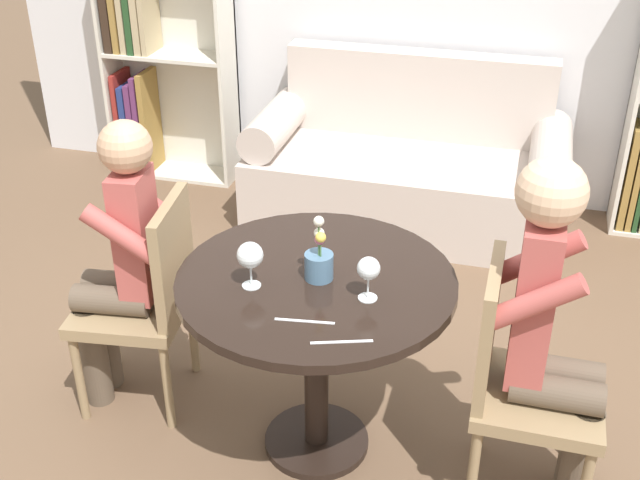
{
  "coord_description": "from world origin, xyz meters",
  "views": [
    {
      "loc": [
        0.63,
        -2.23,
        2.21
      ],
      "look_at": [
        0.0,
        0.05,
        0.88
      ],
      "focal_mm": 45.0,
      "sensor_mm": 36.0,
      "label": 1
    }
  ],
  "objects_px": {
    "chair_right": "(518,377)",
    "flower_vase": "(319,260)",
    "wine_glass_right": "(369,270)",
    "couch": "(407,170)",
    "bookshelf_left": "(153,53)",
    "wine_glass_left": "(250,256)",
    "chair_left": "(148,295)",
    "person_right": "(553,332)",
    "person_left": "(120,262)"
  },
  "relations": [
    {
      "from": "couch",
      "to": "wine_glass_right",
      "type": "height_order",
      "value": "couch"
    },
    {
      "from": "wine_glass_left",
      "to": "bookshelf_left",
      "type": "bearing_deg",
      "value": 122.46
    },
    {
      "from": "chair_right",
      "to": "person_right",
      "type": "bearing_deg",
      "value": -90.1
    },
    {
      "from": "couch",
      "to": "bookshelf_left",
      "type": "xyz_separation_m",
      "value": [
        -1.67,
        0.27,
        0.48
      ]
    },
    {
      "from": "bookshelf_left",
      "to": "person_right",
      "type": "height_order",
      "value": "bookshelf_left"
    },
    {
      "from": "bookshelf_left",
      "to": "chair_right",
      "type": "distance_m",
      "value": 3.28
    },
    {
      "from": "flower_vase",
      "to": "chair_left",
      "type": "bearing_deg",
      "value": 171.77
    },
    {
      "from": "chair_left",
      "to": "person_right",
      "type": "bearing_deg",
      "value": 77.68
    },
    {
      "from": "bookshelf_left",
      "to": "chair_left",
      "type": "xyz_separation_m",
      "value": [
        0.96,
        -2.1,
        -0.29
      ]
    },
    {
      "from": "person_right",
      "to": "wine_glass_left",
      "type": "xyz_separation_m",
      "value": [
        -0.99,
        -0.09,
        0.17
      ]
    },
    {
      "from": "chair_right",
      "to": "couch",
      "type": "bearing_deg",
      "value": 19.95
    },
    {
      "from": "chair_left",
      "to": "wine_glass_left",
      "type": "relative_size",
      "value": 5.48
    },
    {
      "from": "wine_glass_right",
      "to": "person_right",
      "type": "bearing_deg",
      "value": 5.36
    },
    {
      "from": "wine_glass_right",
      "to": "person_left",
      "type": "bearing_deg",
      "value": 170.53
    },
    {
      "from": "bookshelf_left",
      "to": "chair_right",
      "type": "xyz_separation_m",
      "value": [
        2.38,
        -2.23,
        -0.29
      ]
    },
    {
      "from": "chair_left",
      "to": "chair_right",
      "type": "relative_size",
      "value": 1.0
    },
    {
      "from": "bookshelf_left",
      "to": "wine_glass_left",
      "type": "xyz_separation_m",
      "value": [
        1.47,
        -2.32,
        0.08
      ]
    },
    {
      "from": "person_left",
      "to": "flower_vase",
      "type": "relative_size",
      "value": 5.05
    },
    {
      "from": "couch",
      "to": "wine_glass_left",
      "type": "xyz_separation_m",
      "value": [
        -0.19,
        -2.05,
        0.56
      ]
    },
    {
      "from": "chair_left",
      "to": "flower_vase",
      "type": "height_order",
      "value": "flower_vase"
    },
    {
      "from": "person_right",
      "to": "flower_vase",
      "type": "bearing_deg",
      "value": 88.27
    },
    {
      "from": "couch",
      "to": "wine_glass_left",
      "type": "relative_size",
      "value": 10.7
    },
    {
      "from": "wine_glass_left",
      "to": "wine_glass_right",
      "type": "relative_size",
      "value": 1.07
    },
    {
      "from": "couch",
      "to": "person_right",
      "type": "distance_m",
      "value": 2.16
    },
    {
      "from": "couch",
      "to": "wine_glass_left",
      "type": "distance_m",
      "value": 2.14
    },
    {
      "from": "chair_right",
      "to": "flower_vase",
      "type": "xyz_separation_m",
      "value": [
        -0.7,
        0.03,
        0.33
      ]
    },
    {
      "from": "wine_glass_left",
      "to": "wine_glass_right",
      "type": "xyz_separation_m",
      "value": [
        0.39,
        0.03,
        -0.01
      ]
    },
    {
      "from": "person_left",
      "to": "person_right",
      "type": "xyz_separation_m",
      "value": [
        1.59,
        -0.11,
        0.06
      ]
    },
    {
      "from": "bookshelf_left",
      "to": "wine_glass_right",
      "type": "relative_size",
      "value": 10.35
    },
    {
      "from": "bookshelf_left",
      "to": "chair_right",
      "type": "relative_size",
      "value": 1.76
    },
    {
      "from": "person_left",
      "to": "flower_vase",
      "type": "distance_m",
      "value": 0.84
    },
    {
      "from": "chair_right",
      "to": "wine_glass_left",
      "type": "xyz_separation_m",
      "value": [
        -0.9,
        -0.09,
        0.38
      ]
    },
    {
      "from": "couch",
      "to": "wine_glass_left",
      "type": "bearing_deg",
      "value": -95.42
    },
    {
      "from": "bookshelf_left",
      "to": "person_right",
      "type": "bearing_deg",
      "value": -42.2
    },
    {
      "from": "wine_glass_right",
      "to": "chair_right",
      "type": "bearing_deg",
      "value": 6.28
    },
    {
      "from": "flower_vase",
      "to": "wine_glass_left",
      "type": "bearing_deg",
      "value": -151.71
    },
    {
      "from": "couch",
      "to": "chair_left",
      "type": "height_order",
      "value": "couch"
    },
    {
      "from": "chair_right",
      "to": "flower_vase",
      "type": "relative_size",
      "value": 3.74
    },
    {
      "from": "flower_vase",
      "to": "wine_glass_right",
      "type": "bearing_deg",
      "value": -23.63
    },
    {
      "from": "couch",
      "to": "person_right",
      "type": "relative_size",
      "value": 1.36
    },
    {
      "from": "couch",
      "to": "wine_glass_left",
      "type": "height_order",
      "value": "same"
    },
    {
      "from": "chair_right",
      "to": "wine_glass_right",
      "type": "xyz_separation_m",
      "value": [
        -0.51,
        -0.06,
        0.37
      ]
    },
    {
      "from": "wine_glass_right",
      "to": "flower_vase",
      "type": "xyz_separation_m",
      "value": [
        -0.19,
        0.08,
        -0.04
      ]
    },
    {
      "from": "bookshelf_left",
      "to": "person_left",
      "type": "relative_size",
      "value": 1.31
    },
    {
      "from": "chair_left",
      "to": "wine_glass_right",
      "type": "bearing_deg",
      "value": 71.04
    },
    {
      "from": "chair_right",
      "to": "flower_vase",
      "type": "height_order",
      "value": "flower_vase"
    },
    {
      "from": "chair_left",
      "to": "wine_glass_left",
      "type": "bearing_deg",
      "value": 59.96
    },
    {
      "from": "chair_right",
      "to": "wine_glass_left",
      "type": "bearing_deg",
      "value": 95.53
    },
    {
      "from": "bookshelf_left",
      "to": "person_right",
      "type": "xyz_separation_m",
      "value": [
        2.46,
        -2.23,
        -0.09
      ]
    },
    {
      "from": "bookshelf_left",
      "to": "flower_vase",
      "type": "distance_m",
      "value": 2.77
    }
  ]
}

